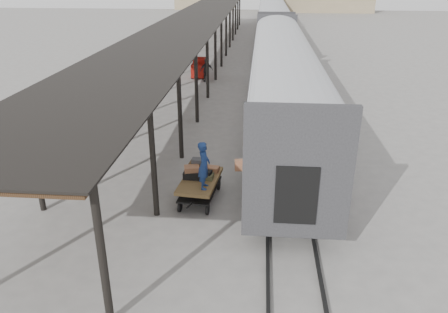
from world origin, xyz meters
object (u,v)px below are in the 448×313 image
pedestrian (206,70)px  porter (204,165)px  baggage_cart (200,184)px  luggage_tug (199,69)px

pedestrian → porter: bearing=71.8°
baggage_cart → porter: porter is taller
baggage_cart → luggage_tug: (-2.76, 19.63, 0.02)m
porter → luggage_tug: bearing=8.2°
baggage_cart → porter: size_ratio=1.48×
porter → pedestrian: size_ratio=1.00×
luggage_tug → porter: 20.53m
baggage_cart → porter: (0.25, -0.65, 1.06)m
baggage_cart → luggage_tug: 19.83m
baggage_cart → porter: 1.27m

